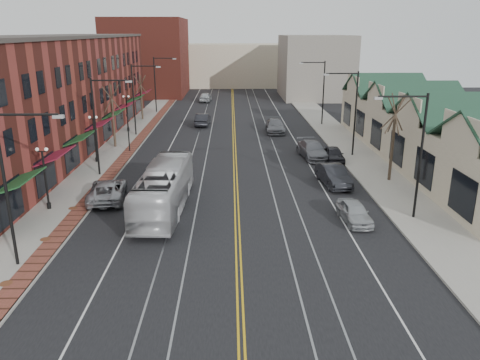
{
  "coord_description": "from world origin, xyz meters",
  "views": [
    {
      "loc": [
        -0.37,
        -22.05,
        11.69
      ],
      "look_at": [
        0.24,
        8.32,
        2.0
      ],
      "focal_mm": 35.0,
      "sensor_mm": 36.0,
      "label": 1
    }
  ],
  "objects_px": {
    "parked_suv": "(107,190)",
    "parked_car_c": "(313,150)",
    "transit_bus": "(164,189)",
    "parked_car_b": "(333,175)",
    "parked_car_d": "(334,154)",
    "parked_car_a": "(354,212)"
  },
  "relations": [
    {
      "from": "transit_bus",
      "to": "parked_car_c",
      "type": "distance_m",
      "value": 18.42
    },
    {
      "from": "parked_suv",
      "to": "parked_car_b",
      "type": "xyz_separation_m",
      "value": [
        17.03,
        3.17,
        0.05
      ]
    },
    {
      "from": "parked_car_c",
      "to": "parked_car_d",
      "type": "relative_size",
      "value": 1.38
    },
    {
      "from": "parked_car_a",
      "to": "parked_car_c",
      "type": "height_order",
      "value": "parked_car_c"
    },
    {
      "from": "transit_bus",
      "to": "parked_car_c",
      "type": "height_order",
      "value": "transit_bus"
    },
    {
      "from": "parked_suv",
      "to": "parked_car_c",
      "type": "xyz_separation_m",
      "value": [
        16.8,
        11.59,
        0.04
      ]
    },
    {
      "from": "parked_suv",
      "to": "parked_car_a",
      "type": "bearing_deg",
      "value": 158.04
    },
    {
      "from": "transit_bus",
      "to": "parked_car_d",
      "type": "height_order",
      "value": "transit_bus"
    },
    {
      "from": "transit_bus",
      "to": "parked_car_b",
      "type": "distance_m",
      "value": 13.68
    },
    {
      "from": "parked_car_c",
      "to": "parked_car_d",
      "type": "distance_m",
      "value": 2.22
    },
    {
      "from": "parked_car_c",
      "to": "transit_bus",
      "type": "bearing_deg",
      "value": -139.3
    },
    {
      "from": "parked_car_a",
      "to": "parked_car_b",
      "type": "xyz_separation_m",
      "value": [
        0.23,
        7.52,
        0.13
      ]
    },
    {
      "from": "parked_suv",
      "to": "parked_car_c",
      "type": "relative_size",
      "value": 1.0
    },
    {
      "from": "parked_suv",
      "to": "parked_car_b",
      "type": "height_order",
      "value": "parked_car_b"
    },
    {
      "from": "parked_car_b",
      "to": "parked_car_c",
      "type": "relative_size",
      "value": 0.89
    },
    {
      "from": "parked_car_a",
      "to": "parked_car_d",
      "type": "relative_size",
      "value": 1.0
    },
    {
      "from": "transit_bus",
      "to": "parked_car_b",
      "type": "bearing_deg",
      "value": -155.21
    },
    {
      "from": "parked_suv",
      "to": "transit_bus",
      "type": "bearing_deg",
      "value": 148.06
    },
    {
      "from": "parked_car_c",
      "to": "parked_car_a",
      "type": "bearing_deg",
      "value": -96.91
    },
    {
      "from": "parked_suv",
      "to": "parked_car_d",
      "type": "height_order",
      "value": "parked_suv"
    },
    {
      "from": "parked_car_a",
      "to": "parked_car_c",
      "type": "bearing_deg",
      "value": 85.45
    },
    {
      "from": "transit_bus",
      "to": "parked_car_b",
      "type": "xyz_separation_m",
      "value": [
        12.64,
        5.17,
        -0.74
      ]
    }
  ]
}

